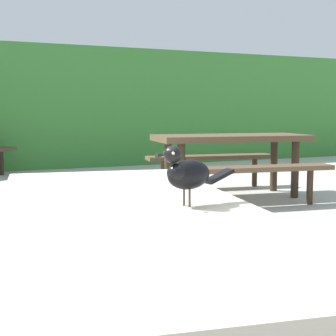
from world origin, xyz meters
The scene contains 3 objects.
picnic_table_foreground centered at (0.28, 0.02, 0.56)m, with size 1.95×1.98×0.74m.
bird_grackle centered at (0.43, -0.07, 0.84)m, with size 0.29×0.10×0.18m.
picnic_table_far_centre centered at (2.94, 3.75, 0.56)m, with size 1.95×1.92×0.74m.
Camera 1 is at (-0.24, -1.42, 1.03)m, focal length 54.56 mm.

